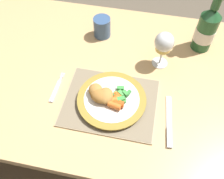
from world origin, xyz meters
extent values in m
plane|color=brown|center=(0.00, 0.00, 0.00)|extent=(6.00, 6.00, 0.00)
cube|color=tan|center=(0.00, 0.00, 0.72)|extent=(1.58, 0.80, 0.04)
cube|color=tan|center=(-0.74, 0.35, 0.35)|extent=(0.06, 0.06, 0.70)
cube|color=tan|center=(0.02, -0.13, 0.74)|extent=(0.33, 0.26, 0.01)
cube|color=#807259|center=(0.02, -0.13, 0.75)|extent=(0.32, 0.25, 0.00)
cylinder|color=white|center=(0.02, -0.13, 0.75)|extent=(0.20, 0.20, 0.01)
cylinder|color=olive|center=(0.02, -0.13, 0.76)|extent=(0.24, 0.24, 0.01)
cylinder|color=white|center=(0.02, -0.13, 0.77)|extent=(0.19, 0.19, 0.00)
ellipsoid|color=#B77F3D|center=(0.00, -0.13, 0.78)|extent=(0.06, 0.07, 0.04)
ellipsoid|color=#B77F3D|center=(-0.04, -0.12, 0.78)|extent=(0.07, 0.07, 0.04)
ellipsoid|color=#A87033|center=(-0.02, -0.14, 0.79)|extent=(0.08, 0.07, 0.04)
cube|color=#4CA84C|center=(0.06, -0.10, 0.77)|extent=(0.02, 0.02, 0.01)
cube|color=#4CA84C|center=(0.06, -0.10, 0.77)|extent=(0.02, 0.02, 0.01)
cube|color=#338438|center=(0.07, -0.10, 0.78)|extent=(0.02, 0.02, 0.01)
cube|color=#338438|center=(0.03, -0.12, 0.77)|extent=(0.02, 0.02, 0.01)
cube|color=#4CA84C|center=(0.06, -0.13, 0.77)|extent=(0.02, 0.01, 0.01)
cube|color=#4CA84C|center=(0.06, -0.14, 0.77)|extent=(0.03, 0.02, 0.01)
cube|color=green|center=(0.04, -0.09, 0.78)|extent=(0.03, 0.02, 0.01)
cube|color=green|center=(0.05, -0.13, 0.78)|extent=(0.03, 0.03, 0.01)
cube|color=green|center=(0.03, -0.11, 0.77)|extent=(0.02, 0.03, 0.01)
cube|color=#338438|center=(0.06, -0.11, 0.77)|extent=(0.01, 0.02, 0.01)
cube|color=#4CA84C|center=(0.05, -0.11, 0.78)|extent=(0.03, 0.03, 0.01)
cube|color=green|center=(0.06, -0.11, 0.78)|extent=(0.02, 0.02, 0.01)
cylinder|color=orange|center=(0.05, -0.16, 0.78)|extent=(0.03, 0.04, 0.02)
cylinder|color=orange|center=(0.04, -0.16, 0.78)|extent=(0.05, 0.03, 0.02)
cylinder|color=orange|center=(0.02, -0.14, 0.78)|extent=(0.05, 0.04, 0.02)
cylinder|color=orange|center=(0.04, -0.14, 0.78)|extent=(0.02, 0.04, 0.02)
cylinder|color=orange|center=(0.04, -0.12, 0.77)|extent=(0.03, 0.03, 0.02)
cylinder|color=#CC5119|center=(0.05, -0.15, 0.78)|extent=(0.03, 0.02, 0.02)
cube|color=silver|center=(-0.19, -0.13, 0.74)|extent=(0.02, 0.10, 0.01)
cube|color=silver|center=(-0.19, -0.07, 0.74)|extent=(0.01, 0.02, 0.01)
cube|color=silver|center=(-0.18, -0.05, 0.74)|extent=(0.00, 0.02, 0.00)
cube|color=silver|center=(-0.19, -0.05, 0.74)|extent=(0.00, 0.02, 0.00)
cube|color=silver|center=(-0.19, -0.05, 0.74)|extent=(0.00, 0.02, 0.00)
cube|color=silver|center=(-0.20, -0.05, 0.74)|extent=(0.00, 0.02, 0.00)
cube|color=silver|center=(0.22, -0.13, 0.74)|extent=(0.03, 0.13, 0.00)
cube|color=#B2B2B7|center=(0.23, -0.23, 0.74)|extent=(0.02, 0.07, 0.01)
cylinder|color=silver|center=(0.17, 0.09, 0.74)|extent=(0.06, 0.06, 0.00)
cylinder|color=silver|center=(0.17, 0.09, 0.78)|extent=(0.01, 0.01, 0.07)
ellipsoid|color=silver|center=(0.17, 0.09, 0.85)|extent=(0.07, 0.07, 0.08)
cylinder|color=#EACC66|center=(0.17, 0.09, 0.83)|extent=(0.06, 0.06, 0.03)
cylinder|color=#23562D|center=(0.33, 0.22, 0.82)|extent=(0.08, 0.08, 0.16)
cone|color=#23562D|center=(0.33, 0.22, 0.91)|extent=(0.08, 0.08, 0.03)
cylinder|color=#23562D|center=(0.33, 0.22, 0.96)|extent=(0.03, 0.03, 0.05)
cylinder|color=white|center=(0.33, 0.22, 0.81)|extent=(0.08, 0.08, 0.05)
cylinder|color=#385684|center=(-0.09, 0.21, 0.78)|extent=(0.07, 0.07, 0.09)
cylinder|color=#1E2F48|center=(-0.09, 0.21, 0.82)|extent=(0.06, 0.06, 0.01)
camera|label=1|loc=(0.12, -0.60, 1.49)|focal=40.00mm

